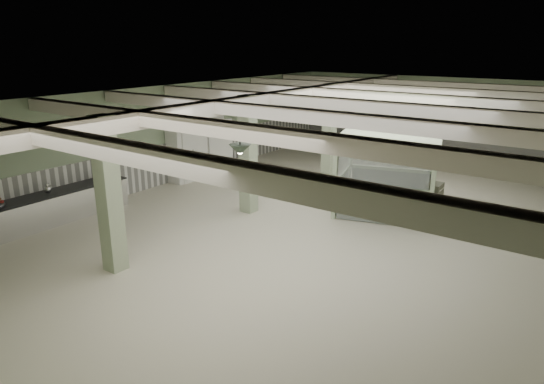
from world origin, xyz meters
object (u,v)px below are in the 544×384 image
Objects in this scene: filing_cabinet at (433,204)px; guard_booth at (388,160)px; prep_counter at (48,209)px; walkin_cooler at (197,147)px.

guard_booth is at bearing 172.62° from filing_cabinet.
prep_counter is 4.10× the size of filing_cabinet.
guard_booth is (7.61, 0.42, 0.48)m from walkin_cooler.
prep_counter is 1.95× the size of walkin_cooler.
guard_booth is at bearing 3.14° from walkin_cooler.
guard_booth is at bearing 41.68° from prep_counter.
prep_counter is at bearing -145.10° from filing_cabinet.
walkin_cooler is at bearing 90.77° from prep_counter.
guard_booth is 1.86m from filing_cabinet.
walkin_cooler is at bearing -179.36° from filing_cabinet.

